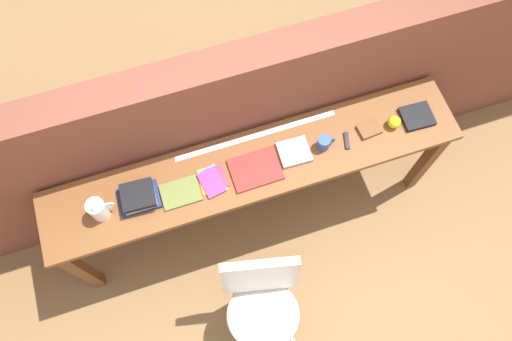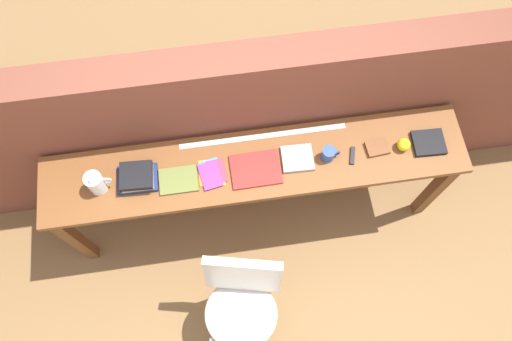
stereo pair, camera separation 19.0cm
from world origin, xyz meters
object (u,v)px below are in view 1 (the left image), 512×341
(leather_journal_brown, at_px, (369,129))
(book_open_centre, at_px, (255,169))
(pamphlet_pile_colourful, at_px, (213,180))
(mug, at_px, (324,143))
(book_repair_rightmost, at_px, (417,116))
(pitcher_white, at_px, (98,209))
(book_stack_leftmost, at_px, (139,197))
(multitool_folded, at_px, (347,141))
(magazine_cycling, at_px, (181,193))
(sports_ball_small, at_px, (394,122))
(chair_white_moulded, at_px, (262,301))

(leather_journal_brown, bearing_deg, book_open_centre, 177.70)
(pamphlet_pile_colourful, distance_m, mug, 0.68)
(pamphlet_pile_colourful, xyz_separation_m, book_repair_rightmost, (1.28, 0.01, 0.01))
(pitcher_white, bearing_deg, book_stack_leftmost, 3.72)
(multitool_folded, relative_size, book_repair_rightmost, 0.59)
(magazine_cycling, bearing_deg, pitcher_white, 177.12)
(pitcher_white, bearing_deg, mug, 0.08)
(mug, relative_size, multitool_folded, 1.00)
(pitcher_white, height_order, sports_ball_small, pitcher_white)
(chair_white_moulded, relative_size, book_open_centre, 3.11)
(pitcher_white, height_order, book_stack_leftmost, pitcher_white)
(book_stack_leftmost, distance_m, book_repair_rightmost, 1.71)
(magazine_cycling, bearing_deg, book_open_centre, 0.18)
(pitcher_white, distance_m, pamphlet_pile_colourful, 0.65)
(book_stack_leftmost, bearing_deg, book_repair_rightmost, -0.36)
(chair_white_moulded, xyz_separation_m, magazine_cycling, (-0.27, 0.67, 0.36))
(book_open_centre, height_order, multitool_folded, book_open_centre)
(book_stack_leftmost, xyz_separation_m, magazine_cycling, (0.23, -0.03, -0.04))
(pitcher_white, relative_size, book_stack_leftmost, 0.79)
(mug, distance_m, sports_ball_small, 0.45)
(mug, relative_size, book_repair_rightmost, 0.59)
(pitcher_white, xyz_separation_m, book_stack_leftmost, (0.22, 0.01, -0.03))
(pamphlet_pile_colourful, bearing_deg, sports_ball_small, 0.26)
(multitool_folded, distance_m, book_repair_rightmost, 0.46)
(multitool_folded, relative_size, leather_journal_brown, 0.85)
(leather_journal_brown, bearing_deg, book_stack_leftmost, 175.19)
(leather_journal_brown, distance_m, book_repair_rightmost, 0.31)
(magazine_cycling, relative_size, mug, 2.00)
(magazine_cycling, height_order, pamphlet_pile_colourful, magazine_cycling)
(sports_ball_small, bearing_deg, book_repair_rightmost, 0.87)
(pitcher_white, height_order, leather_journal_brown, pitcher_white)
(book_repair_rightmost, bearing_deg, book_stack_leftmost, -178.01)
(book_open_centre, relative_size, leather_journal_brown, 2.20)
(multitool_folded, bearing_deg, leather_journal_brown, 9.93)
(leather_journal_brown, bearing_deg, book_repair_rightmost, -6.94)
(sports_ball_small, relative_size, book_repair_rightmost, 0.42)
(chair_white_moulded, distance_m, sports_ball_small, 1.32)
(sports_ball_small, distance_m, book_repair_rightmost, 0.16)
(chair_white_moulded, bearing_deg, sports_ball_small, 33.29)
(magazine_cycling, distance_m, book_repair_rightmost, 1.48)
(sports_ball_small, bearing_deg, magazine_cycling, -179.05)
(book_stack_leftmost, xyz_separation_m, pamphlet_pile_colourful, (0.42, -0.02, -0.04))
(book_open_centre, xyz_separation_m, mug, (0.43, 0.02, 0.04))
(magazine_cycling, relative_size, pamphlet_pile_colourful, 1.09)
(book_open_centre, bearing_deg, mug, 1.98)
(multitool_folded, bearing_deg, mug, 174.42)
(chair_white_moulded, relative_size, magazine_cycling, 4.06)
(chair_white_moulded, xyz_separation_m, pamphlet_pile_colourful, (-0.07, 0.69, 0.36))
(magazine_cycling, bearing_deg, multitool_folded, 0.25)
(chair_white_moulded, height_order, book_open_centre, book_open_centre)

